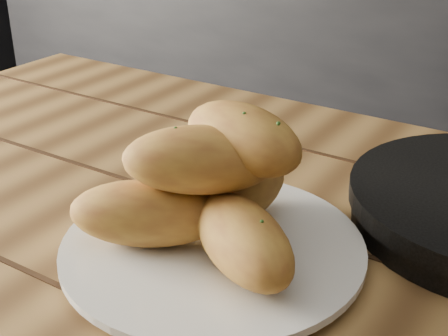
% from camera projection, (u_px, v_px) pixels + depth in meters
% --- Properties ---
extents(plate, '(0.30, 0.30, 0.02)m').
position_uv_depth(plate, '(213.00, 249.00, 0.61)').
color(plate, silver).
rests_on(plate, table).
extents(bread_rolls, '(0.26, 0.23, 0.14)m').
position_uv_depth(bread_rolls, '(213.00, 189.00, 0.59)').
color(bread_rolls, gold).
rests_on(bread_rolls, plate).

